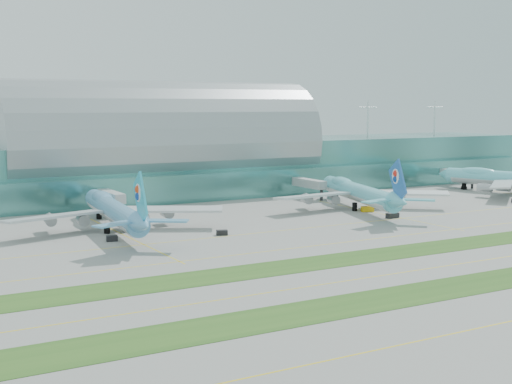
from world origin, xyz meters
TOP-DOWN VIEW (x-y plane):
  - ground at (0.00, 0.00)m, footprint 700.00×700.00m
  - terminal at (0.01, 128.79)m, footprint 340.00×69.10m
  - grass_strip_near at (0.00, -28.00)m, footprint 420.00×12.00m
  - grass_strip_far at (0.00, 2.00)m, footprint 420.00×12.00m
  - taxiline_b at (0.00, -14.00)m, footprint 420.00×0.35m
  - taxiline_c at (0.00, 18.00)m, footprint 420.00×0.35m
  - taxiline_d at (0.00, 40.00)m, footprint 420.00×0.35m
  - airliner_b at (-40.22, 62.99)m, footprint 60.12×68.63m
  - airliner_c at (42.86, 62.26)m, footprint 58.06×67.21m
  - gse_c at (-45.70, 48.09)m, footprint 3.08×2.27m
  - gse_d at (-17.77, 41.89)m, footprint 3.29×2.51m
  - gse_e at (41.70, 55.80)m, footprint 4.27×2.70m
  - gse_f at (40.32, 42.00)m, footprint 4.24×2.03m

SIDE VIEW (x-z plane):
  - ground at x=0.00m, z-range 0.00..0.00m
  - taxiline_b at x=0.00m, z-range 0.00..0.01m
  - taxiline_c at x=0.00m, z-range 0.00..0.01m
  - taxiline_d at x=0.00m, z-range 0.00..0.01m
  - grass_strip_near at x=0.00m, z-range 0.00..0.08m
  - grass_strip_far at x=0.00m, z-range 0.00..0.08m
  - gse_d at x=-17.77m, z-range 0.00..1.35m
  - gse_c at x=-45.70m, z-range 0.00..1.42m
  - gse_f at x=40.32m, z-range 0.00..1.52m
  - gse_e at x=41.70m, z-range 0.00..1.76m
  - airliner_c at x=42.86m, z-range -3.61..15.25m
  - airliner_b at x=-40.22m, z-range -3.62..15.27m
  - terminal at x=0.01m, z-range -3.77..32.23m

